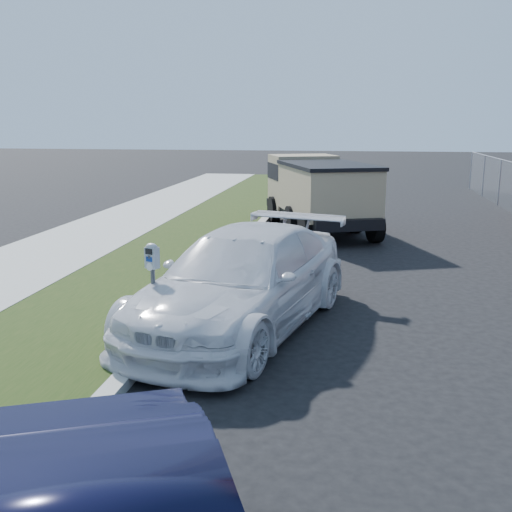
# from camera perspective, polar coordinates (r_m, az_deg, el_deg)

# --- Properties ---
(ground) EXTENTS (120.00, 120.00, 0.00)m
(ground) POSITION_cam_1_polar(r_m,az_deg,el_deg) (9.54, 7.45, -7.48)
(ground) COLOR black
(ground) RESTS_ON ground
(streetside) EXTENTS (6.12, 50.00, 0.15)m
(streetside) POSITION_cam_1_polar(r_m,az_deg,el_deg) (12.78, -18.06, -2.46)
(streetside) COLOR gray
(streetside) RESTS_ON ground
(parking_meter) EXTENTS (0.23, 0.19, 1.43)m
(parking_meter) POSITION_cam_1_polar(r_m,az_deg,el_deg) (8.82, -9.83, -1.30)
(parking_meter) COLOR #3F4247
(parking_meter) RESTS_ON ground
(white_wagon) EXTENTS (3.53, 5.80, 1.57)m
(white_wagon) POSITION_cam_1_polar(r_m,az_deg,el_deg) (9.65, -1.23, -2.24)
(white_wagon) COLOR white
(white_wagon) RESTS_ON ground
(dump_truck) EXTENTS (3.84, 5.94, 2.19)m
(dump_truck) POSITION_cam_1_polar(r_m,az_deg,el_deg) (18.46, 5.87, 6.30)
(dump_truck) COLOR black
(dump_truck) RESTS_ON ground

